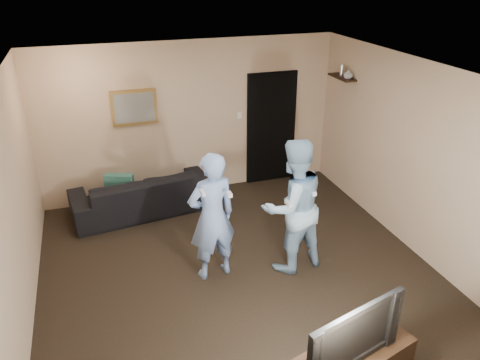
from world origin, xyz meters
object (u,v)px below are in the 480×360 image
object	(u,v)px
sofa	(142,193)
television	(347,331)
wii_player_right	(293,206)
wii_player_left	(212,217)

from	to	relation	value
sofa	television	bearing A→B (deg)	99.35
television	wii_player_right	size ratio (longest dim) A/B	0.59
television	wii_player_left	world-z (taller)	wii_player_left
wii_player_left	television	bearing A→B (deg)	-74.71
sofa	wii_player_right	distance (m)	2.75
wii_player_right	wii_player_left	bearing A→B (deg)	172.65
sofa	television	world-z (taller)	television
sofa	wii_player_right	bearing A→B (deg)	120.94
sofa	wii_player_left	bearing A→B (deg)	100.62
television	sofa	bearing A→B (deg)	91.05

